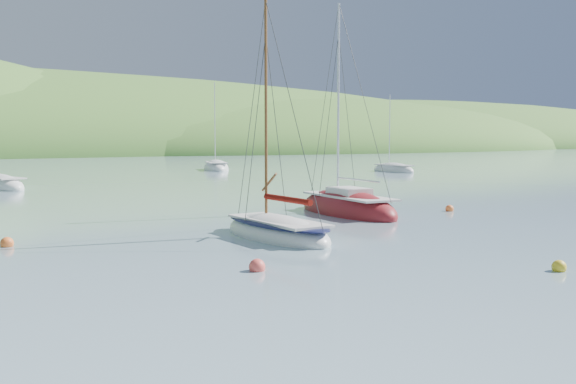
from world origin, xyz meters
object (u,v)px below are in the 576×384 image
daysailer_white (277,232)px  distant_sloop_d (393,170)px  distant_sloop_b (216,168)px  sloop_red (347,210)px

daysailer_white → distant_sloop_d: (36.70, 35.95, -0.06)m
distant_sloop_b → daysailer_white: bearing=-93.7°
sloop_red → distant_sloop_d: sloop_red is taller
sloop_red → distant_sloop_d: size_ratio=1.22×
distant_sloop_b → sloop_red: bearing=-87.9°
daysailer_white → distant_sloop_b: 54.55m
daysailer_white → distant_sloop_b: distant_sloop_b is taller
distant_sloop_b → distant_sloop_d: size_ratio=1.20×
daysailer_white → distant_sloop_b: (20.57, 50.52, -0.03)m
distant_sloop_b → distant_sloop_d: bearing=-23.7°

